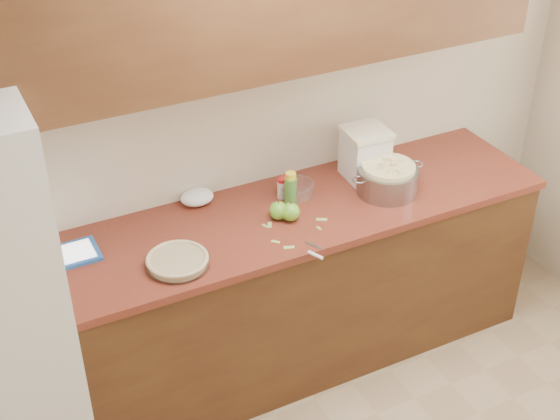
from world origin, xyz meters
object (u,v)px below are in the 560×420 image
pie (177,261)px  flour_canister (365,153)px  tablet (70,255)px  colander (388,179)px

pie → flour_canister: 1.15m
flour_canister → tablet: flour_canister is taller
pie → colander: colander is taller
flour_canister → tablet: size_ratio=1.07×
pie → flour_canister: (1.11, 0.28, 0.11)m
colander → tablet: size_ratio=1.62×
pie → tablet: pie is taller
pie → flour_canister: size_ratio=1.06×
colander → flour_canister: bearing=97.1°
tablet → flour_canister: bearing=0.2°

